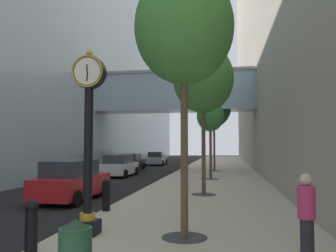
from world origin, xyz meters
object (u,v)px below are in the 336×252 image
object	(u,v)px
street_tree_mid_far	(210,117)
trash_bin	(75,252)
pedestrian_walking	(307,214)
car_white_mid	(119,166)
street_tree_far	(214,108)
street_tree_near	(184,29)
car_black_near	(131,162)
bollard_second	(31,224)
street_clock	(88,132)
car_red_far	(72,181)
bollard_fourth	(106,194)
car_silver_trailing	(157,159)
street_tree_mid_near	(203,79)

from	to	relation	value
street_tree_mid_far	trash_bin	size ratio (longest dim) A/B	4.96
trash_bin	pedestrian_walking	xyz separation A→B (m)	(3.88, 1.99, 0.33)
car_white_mid	street_tree_far	bearing A→B (deg)	37.65
street_tree_near	trash_bin	size ratio (longest dim) A/B	6.22
street_tree_mid_far	car_black_near	bearing A→B (deg)	130.04
street_tree_far	trash_bin	xyz separation A→B (m)	(-1.35, -25.76, -4.96)
bollard_second	trash_bin	xyz separation A→B (m)	(1.66, -1.58, -0.03)
street_clock	street_tree_mid_far	xyz separation A→B (m)	(2.42, 15.11, 1.57)
bollard_second	street_tree_far	world-z (taller)	street_tree_far
trash_bin	car_white_mid	bearing A→B (deg)	105.27
car_red_far	car_black_near	bearing A→B (deg)	97.62
bollard_second	street_tree_mid_far	size ratio (longest dim) A/B	0.21
bollard_fourth	car_white_mid	xyz separation A→B (m)	(-3.91, 14.15, 0.09)
bollard_fourth	car_silver_trailing	size ratio (longest dim) A/B	0.26
bollard_second	street_tree_near	size ratio (longest dim) A/B	0.17
street_clock	car_silver_trailing	distance (m)	33.26
car_black_near	car_white_mid	bearing A→B (deg)	-81.72
bollard_fourth	street_tree_near	xyz separation A→B (m)	(3.01, -3.05, 4.52)
street_tree_far	car_red_far	distance (m)	18.29
bollard_second	car_white_mid	size ratio (longest dim) A/B	0.26
street_tree_near	car_black_near	xyz separation A→B (m)	(-7.99, 24.53, -4.46)
car_black_near	car_white_mid	xyz separation A→B (m)	(1.07, -7.33, 0.04)
pedestrian_walking	car_silver_trailing	world-z (taller)	pedestrian_walking
car_white_mid	car_red_far	world-z (taller)	car_red_far
bollard_second	car_white_mid	distance (m)	19.24
street_tree_mid_far	pedestrian_walking	size ratio (longest dim) A/B	3.14
street_tree_mid_near	street_tree_near	bearing A→B (deg)	-90.00
street_tree_mid_near	street_tree_mid_far	bearing A→B (deg)	90.00
street_clock	bollard_fourth	bearing A→B (deg)	100.77
street_clock	street_tree_near	bearing A→B (deg)	2.15
street_tree_near	street_tree_far	size ratio (longest dim) A/B	0.90
street_clock	car_silver_trailing	world-z (taller)	street_clock
bollard_fourth	car_silver_trailing	xyz separation A→B (m)	(-4.11, 29.73, 0.06)
street_tree_mid_near	car_silver_trailing	world-z (taller)	street_tree_mid_near
car_white_mid	car_red_far	distance (m)	11.52
street_tree_far	trash_bin	distance (m)	26.27
street_tree_far	pedestrian_walking	size ratio (longest dim) A/B	4.35
trash_bin	bollard_fourth	bearing A→B (deg)	104.87
street_tree_mid_far	street_tree_far	distance (m)	7.64
street_clock	pedestrian_walking	world-z (taller)	street_clock
street_tree_near	street_tree_mid_near	world-z (taller)	street_tree_mid_near
street_tree_mid_near	car_white_mid	xyz separation A→B (m)	(-6.92, 9.68, -4.58)
street_tree_far	car_black_near	bearing A→B (deg)	165.97
bollard_fourth	pedestrian_walking	bearing A→B (deg)	-37.64
street_tree_near	car_red_far	size ratio (longest dim) A/B	1.47
car_white_mid	car_silver_trailing	world-z (taller)	car_white_mid
street_clock	street_tree_mid_near	size ratio (longest dim) A/B	0.68
pedestrian_walking	car_white_mid	world-z (taller)	pedestrian_walking
street_clock	bollard_fourth	world-z (taller)	street_clock
bollard_second	car_white_mid	bearing A→B (deg)	101.72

